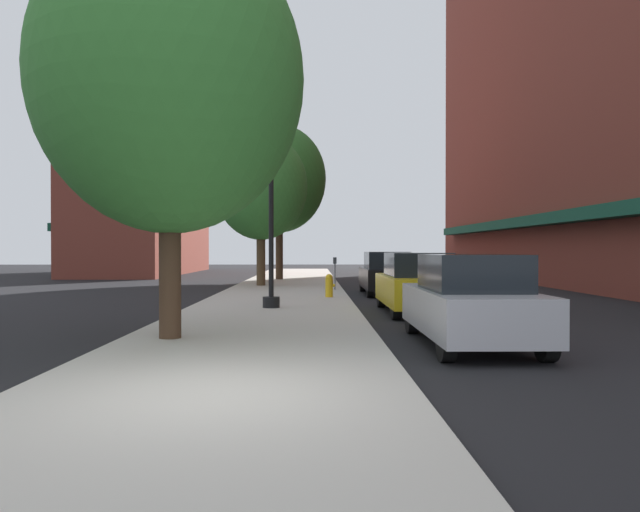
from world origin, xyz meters
TOP-DOWN VIEW (x-y plane):
  - ground_plane at (4.00, 18.00)m, footprint 90.00×90.00m
  - sidewalk_slab at (0.00, 19.00)m, footprint 4.80×50.00m
  - building_right_brick at (14.99, 22.00)m, footprint 6.80×40.00m
  - building_far_background at (-11.01, 37.00)m, footprint 6.80×18.00m
  - lamppost at (-0.02, 9.97)m, footprint 0.48×0.48m
  - fire_hydrant at (1.71, 13.65)m, footprint 0.33×0.26m
  - parking_meter_near at (2.05, 17.52)m, footprint 0.14×0.09m
  - tree_near at (-1.48, 4.20)m, footprint 4.93×4.93m
  - tree_mid at (-1.20, 20.37)m, footprint 4.22×4.22m
  - tree_far at (-0.68, 25.99)m, footprint 5.11×5.11m
  - car_silver at (4.00, 3.96)m, footprint 1.80×4.30m
  - car_yellow at (4.00, 9.56)m, footprint 1.80×4.30m
  - car_black at (4.00, 16.35)m, footprint 1.80×4.30m

SIDE VIEW (x-z plane):
  - ground_plane at x=4.00m, z-range 0.00..0.00m
  - sidewalk_slab at x=0.00m, z-range 0.00..0.12m
  - fire_hydrant at x=1.71m, z-range 0.12..0.91m
  - car_silver at x=4.00m, z-range -0.02..1.64m
  - car_yellow at x=4.00m, z-range -0.02..1.64m
  - car_black at x=4.00m, z-range -0.02..1.64m
  - parking_meter_near at x=2.05m, z-range 0.29..1.60m
  - lamppost at x=-0.02m, z-range 0.25..6.15m
  - tree_mid at x=-1.20m, z-range 1.14..8.05m
  - tree_near at x=-1.48m, z-range 1.07..8.66m
  - tree_far at x=-0.68m, z-range 1.39..9.82m
  - building_far_background at x=-11.01m, z-range -0.02..20.54m
  - building_right_brick at x=14.99m, z-range -0.02..24.24m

